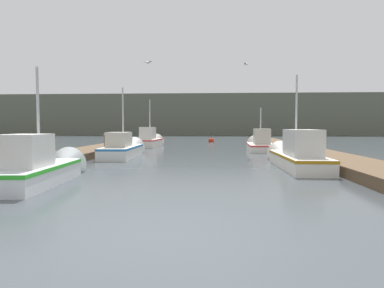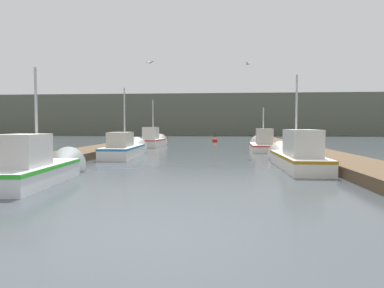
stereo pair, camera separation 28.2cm
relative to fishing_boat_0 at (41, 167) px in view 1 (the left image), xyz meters
name	(u,v)px [view 1 (the left image)]	position (x,y,z in m)	size (l,w,h in m)	color
ground_plane	(152,239)	(4.17, -4.78, -0.46)	(200.00, 200.00, 0.00)	#3D4449
dock_left	(99,150)	(-2.04, 11.22, -0.28)	(2.25, 40.00, 0.37)	brown
dock_right	(301,151)	(10.38, 11.22, -0.28)	(2.25, 40.00, 0.37)	brown
distant_shore_ridge	(209,116)	(4.17, 57.30, 3.18)	(120.00, 16.00, 7.29)	#565B4C
fishing_boat_0	(41,167)	(0.00, 0.00, 0.00)	(1.63, 4.81, 3.73)	silver
fishing_boat_1	(295,155)	(8.40, 4.33, 0.04)	(1.42, 6.09, 4.07)	silver
fishing_boat_2	(124,148)	(0.21, 8.71, -0.02)	(1.64, 5.67, 4.12)	silver
fishing_boat_3	(260,144)	(8.28, 13.89, -0.06)	(1.83, 5.20, 3.43)	silver
fishing_boat_4	(150,140)	(-0.01, 17.68, 0.03)	(1.63, 4.75, 4.14)	silver
mooring_piling_0	(121,145)	(-0.78, 11.72, 0.02)	(0.32, 0.32, 0.95)	#473523
mooring_piling_1	(107,145)	(-0.97, 9.34, 0.15)	(0.32, 0.32, 1.20)	#473523
channel_buoy	(211,141)	(4.87, 25.44, -0.30)	(0.56, 0.56, 1.06)	red
seagull_lead	(148,62)	(1.45, 9.18, 4.71)	(0.53, 0.38, 0.12)	white
seagull_1	(246,64)	(7.01, 10.93, 4.86)	(0.31, 0.55, 0.12)	white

